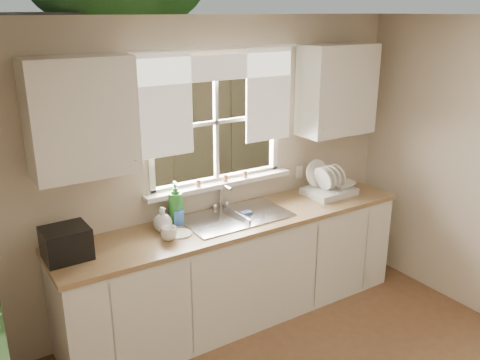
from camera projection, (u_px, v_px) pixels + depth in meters
room_walls at (416, 270)px, 2.66m from camera, size 3.62×4.02×2.50m
ceiling at (435, 17)px, 2.31m from camera, size 3.60×4.00×0.02m
window at (217, 142)px, 4.23m from camera, size 1.38×0.16×1.06m
curtains at (220, 89)px, 4.05m from camera, size 1.50×0.03×0.81m
base_cabinets at (238, 270)px, 4.31m from camera, size 3.00×0.62×0.87m
countertop at (238, 221)px, 4.16m from camera, size 3.04×0.65×0.04m
upper_cabinet_left at (81, 117)px, 3.39m from camera, size 0.70×0.33×0.80m
upper_cabinet_right at (337, 90)px, 4.56m from camera, size 0.70×0.33×0.80m
wall_outlet at (299, 172)px, 4.80m from camera, size 0.08×0.01×0.12m
sill_jars at (224, 178)px, 4.29m from camera, size 0.50×0.04×0.06m
sink at (236, 225)px, 4.21m from camera, size 0.88×0.52×0.40m
dish_rack at (328, 187)px, 4.68m from camera, size 0.45×0.35×0.31m
bowl at (342, 184)px, 4.70m from camera, size 0.24×0.24×0.05m
soap_bottle_a at (176, 202)px, 4.03m from camera, size 0.16×0.16×0.34m
soap_bottle_b at (179, 214)px, 4.02m from camera, size 0.10×0.11×0.18m
soap_bottle_c at (163, 219)px, 3.90m from camera, size 0.19×0.19×0.19m
saucer at (179, 234)px, 3.86m from camera, size 0.19×0.19×0.01m
cup at (169, 234)px, 3.76m from camera, size 0.15×0.15×0.10m
black_appliance at (66, 243)px, 3.46m from camera, size 0.31×0.27×0.22m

